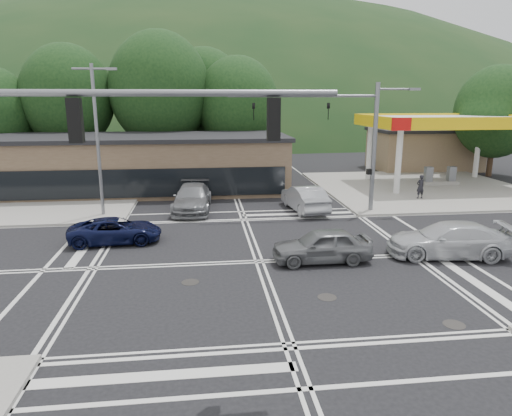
{
  "coord_description": "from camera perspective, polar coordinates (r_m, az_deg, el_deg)",
  "views": [
    {
      "loc": [
        -2.4,
        -18.99,
        7.1
      ],
      "look_at": [
        0.38,
        4.34,
        1.4
      ],
      "focal_mm": 32.0,
      "sensor_mm": 36.0,
      "label": 1
    }
  ],
  "objects": [
    {
      "name": "car_grey_center",
      "position": [
        20.4,
        8.22,
        -4.65
      ],
      "size": [
        4.39,
        1.78,
        1.49
      ],
      "primitive_type": "imported",
      "rotation": [
        0.0,
        0.0,
        -1.57
      ],
      "color": "slate",
      "rests_on": "ground"
    },
    {
      "name": "tree_n_c",
      "position": [
        43.13,
        -2.32,
        12.81
      ],
      "size": [
        7.6,
        7.6,
        10.87
      ],
      "color": "#382619",
      "rests_on": "ground"
    },
    {
      "name": "tree_n_e",
      "position": [
        46.99,
        -6.48,
        13.6
      ],
      "size": [
        8.4,
        8.4,
        11.98
      ],
      "color": "#382619",
      "rests_on": "ground"
    },
    {
      "name": "tree_n_b",
      "position": [
        43.15,
        -11.95,
        14.27
      ],
      "size": [
        9.0,
        9.0,
        12.98
      ],
      "color": "#382619",
      "rests_on": "ground"
    },
    {
      "name": "gas_station_canopy",
      "position": [
        40.05,
        22.51,
        9.67
      ],
      "size": [
        12.32,
        8.34,
        5.75
      ],
      "color": "silver",
      "rests_on": "ground"
    },
    {
      "name": "pedestrian",
      "position": [
        34.18,
        19.86,
        2.53
      ],
      "size": [
        0.68,
        0.52,
        1.69
      ],
      "primitive_type": "imported",
      "rotation": [
        0.0,
        0.0,
        3.34
      ],
      "color": "black",
      "rests_on": "sidewalk_ne"
    },
    {
      "name": "signal_mast_sw",
      "position": [
        11.67,
        -26.67,
        2.41
      ],
      "size": [
        9.14,
        0.28,
        8.0
      ],
      "color": "slate",
      "rests_on": "ground"
    },
    {
      "name": "car_blue_west",
      "position": [
        23.91,
        -17.16,
        -2.7
      ],
      "size": [
        4.64,
        2.39,
        1.25
      ],
      "primitive_type": "imported",
      "rotation": [
        0.0,
        0.0,
        1.64
      ],
      "color": "black",
      "rests_on": "ground"
    },
    {
      "name": "sidewalk_nw",
      "position": [
        36.92,
        -26.6,
        1.21
      ],
      "size": [
        16.0,
        16.0,
        0.15
      ],
      "primitive_type": "cube",
      "color": "gray",
      "rests_on": "ground"
    },
    {
      "name": "tree_n_a",
      "position": [
        44.53,
        -22.47,
        12.68
      ],
      "size": [
        8.0,
        8.0,
        11.75
      ],
      "color": "#382619",
      "rests_on": "ground"
    },
    {
      "name": "car_queue_b",
      "position": [
        36.74,
        -1.38,
        3.72
      ],
      "size": [
        2.37,
        4.74,
        1.55
      ],
      "primitive_type": "imported",
      "rotation": [
        0.0,
        0.0,
        3.26
      ],
      "color": "#B5B5B1",
      "rests_on": "ground"
    },
    {
      "name": "sidewalk_ne",
      "position": [
        38.83,
        19.99,
        2.38
      ],
      "size": [
        16.0,
        16.0,
        0.15
      ],
      "primitive_type": "cube",
      "color": "gray",
      "rests_on": "ground"
    },
    {
      "name": "car_queue_a",
      "position": [
        29.41,
        6.1,
        1.23
      ],
      "size": [
        2.31,
        5.15,
        1.64
      ],
      "primitive_type": "imported",
      "rotation": [
        0.0,
        0.0,
        3.26
      ],
      "color": "#A0A2A6",
      "rests_on": "ground"
    },
    {
      "name": "tree_ne",
      "position": [
        47.11,
        27.81,
        10.57
      ],
      "size": [
        7.2,
        7.2,
        9.99
      ],
      "color": "#382619",
      "rests_on": "ground"
    },
    {
      "name": "commercial_row",
      "position": [
        36.78,
        -15.54,
        5.17
      ],
      "size": [
        24.0,
        8.0,
        4.0
      ],
      "primitive_type": "cube",
      "color": "brown",
      "rests_on": "ground"
    },
    {
      "name": "car_silver_east",
      "position": [
        22.62,
        22.9,
        -3.67
      ],
      "size": [
        5.72,
        3.07,
        1.58
      ],
      "primitive_type": "imported",
      "rotation": [
        0.0,
        0.0,
        -1.74
      ],
      "color": "#BABDC2",
      "rests_on": "ground"
    },
    {
      "name": "hill_north",
      "position": [
        109.25,
        -5.6,
        9.84
      ],
      "size": [
        252.0,
        126.0,
        140.0
      ],
      "primitive_type": "ellipsoid",
      "color": "#193718",
      "rests_on": "ground"
    },
    {
      "name": "convenience_store",
      "position": [
        49.64,
        20.23,
        6.79
      ],
      "size": [
        10.0,
        6.0,
        3.8
      ],
      "primitive_type": "cube",
      "color": "#846B4F",
      "rests_on": "ground"
    },
    {
      "name": "car_northbound",
      "position": [
        29.55,
        -7.96,
        1.24
      ],
      "size": [
        2.68,
        5.83,
        1.65
      ],
      "primitive_type": "imported",
      "rotation": [
        0.0,
        0.0,
        -0.07
      ],
      "color": "slate",
      "rests_on": "ground"
    },
    {
      "name": "streetlight_nw",
      "position": [
        28.71,
        -19.15,
        8.8
      ],
      "size": [
        2.5,
        0.25,
        9.0
      ],
      "color": "slate",
      "rests_on": "ground"
    },
    {
      "name": "ground",
      "position": [
        20.42,
        0.4,
        -6.71
      ],
      "size": [
        120.0,
        120.0,
        0.0
      ],
      "primitive_type": "plane",
      "color": "black",
      "rests_on": "ground"
    },
    {
      "name": "signal_mast_ne",
      "position": [
        28.83,
        12.31,
        9.29
      ],
      "size": [
        11.65,
        0.3,
        8.0
      ],
      "color": "slate",
      "rests_on": "ground"
    }
  ]
}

